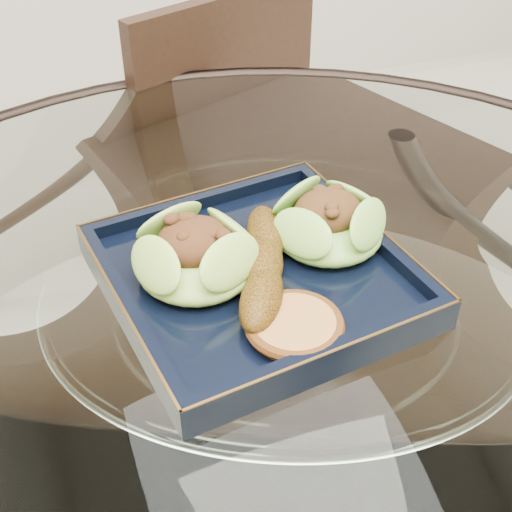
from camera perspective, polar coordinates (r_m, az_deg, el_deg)
name	(u,v)px	position (r m, az deg, el deg)	size (l,w,h in m)	color
dining_table	(280,432)	(0.78, 1.96, -13.86)	(1.13, 1.13, 0.77)	white
dining_chair	(267,229)	(1.25, 0.85, 2.16)	(0.48, 0.48, 0.86)	black
navy_plate	(256,280)	(0.69, 0.00, -1.96)	(0.27, 0.27, 0.02)	black
lettuce_wrap_left	(196,258)	(0.67, -4.79, -0.16)	(0.11, 0.11, 0.04)	olive
lettuce_wrap_right	(328,226)	(0.71, 5.81, 2.44)	(0.11, 0.11, 0.04)	#62A02E
roasted_plantain	(264,264)	(0.67, 0.61, -0.68)	(0.17, 0.04, 0.03)	#633E0A
crumb_patty	(294,326)	(0.62, 3.08, -5.65)	(0.08, 0.08, 0.01)	#A97138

